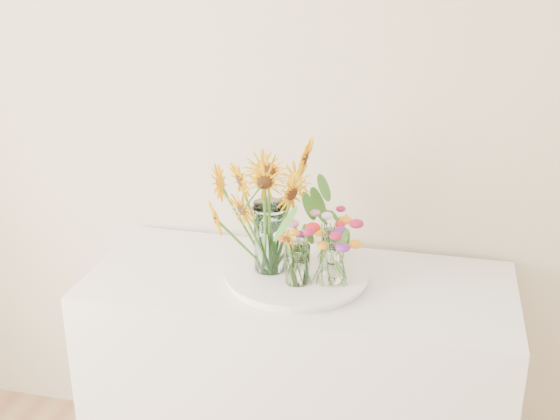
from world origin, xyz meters
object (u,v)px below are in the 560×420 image
object	(u,v)px
small_vase_a	(297,265)
small_vase_b	(332,265)
tray	(296,277)
small_vase_c	(332,247)
mason_jar	(270,237)
counter	(298,393)

from	to	relation	value
small_vase_a	small_vase_b	size ratio (longest dim) A/B	1.04
tray	small_vase_c	xyz separation A→B (m)	(0.10, 0.11, 0.07)
tray	small_vase_a	bearing A→B (deg)	-75.81
small_vase_a	small_vase_c	xyz separation A→B (m)	(0.08, 0.18, -0.01)
mason_jar	small_vase_a	bearing A→B (deg)	-33.61
counter	mason_jar	distance (m)	0.60
tray	small_vase_c	world-z (taller)	small_vase_c
counter	small_vase_c	world-z (taller)	small_vase_c
counter	tray	distance (m)	0.46
tray	small_vase_c	bearing A→B (deg)	47.79
counter	small_vase_a	size ratio (longest dim) A/B	10.52
tray	mason_jar	xyz separation A→B (m)	(-0.09, 0.00, 0.13)
small_vase_a	small_vase_c	bearing A→B (deg)	65.91
counter	small_vase_b	size ratio (longest dim) A/B	10.97
mason_jar	small_vase_a	xyz separation A→B (m)	(0.11, -0.07, -0.05)
counter	small_vase_a	world-z (taller)	small_vase_a
tray	small_vase_b	size ratio (longest dim) A/B	3.50
counter	tray	size ratio (longest dim) A/B	3.13
small_vase_b	small_vase_a	bearing A→B (deg)	-166.51
tray	mason_jar	bearing A→B (deg)	179.27
small_vase_b	small_vase_c	bearing A→B (deg)	99.56
counter	tray	bearing A→B (deg)	-132.15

